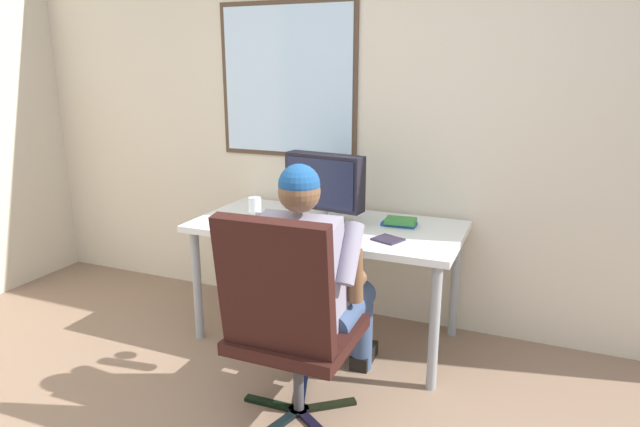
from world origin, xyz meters
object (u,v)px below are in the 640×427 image
Objects in this scene: desk at (327,235)px; office_chair at (287,315)px; person_seated at (311,280)px; wine_glass at (255,206)px; cd_case at (388,239)px; crt_monitor at (324,184)px; book_stack at (400,222)px.

office_chair is at bearing -79.28° from desk.
desk is 0.62m from person_seated.
wine_glass reaches higher than cd_case.
crt_monitor is 0.42m from wine_glass.
wine_glass is (-0.36, -0.18, -0.12)m from crt_monitor.
office_chair is 0.86× the size of person_seated.
person_seated is 0.72m from wine_glass.
wine_glass is at bearing 142.03° from person_seated.
crt_monitor reaches higher than wine_glass.
crt_monitor is at bearing -164.40° from book_stack.
book_stack reaches higher than cd_case.
person_seated is 6.06× the size of book_stack.
wine_glass is at bearing -179.25° from cd_case.
cd_case is (0.01, -0.29, -0.02)m from book_stack.
crt_monitor is 2.98× the size of wine_glass.
person_seated is at bearing -37.97° from wine_glass.
wine_glass is 0.80m from cd_case.
person_seated is at bearing -120.67° from cd_case.
person_seated is 2.51× the size of crt_monitor.
desk is 0.46m from wine_glass.
desk is 1.28× the size of person_seated.
book_stack is 0.29m from cd_case.
person_seated reaches higher than desk.
person_seated is 0.72m from crt_monitor.
office_chair reaches higher than book_stack.
office_chair is 1.06m from book_stack.
person_seated reaches higher than crt_monitor.
person_seated is at bearing -73.38° from crt_monitor.
desk is 8.74× the size of cd_case.
desk is 9.59× the size of wine_glass.
book_stack is at bearing 71.28° from person_seated.
book_stack is at bearing 21.00° from wine_glass.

